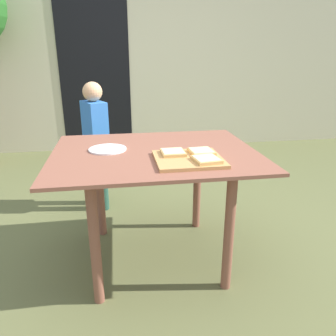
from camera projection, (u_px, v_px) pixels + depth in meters
name	position (u px, v px, depth m)	size (l,w,h in m)	color
ground_plane	(156.00, 256.00, 2.17)	(16.00, 16.00, 0.00)	#61653B
house_wall_back	(129.00, 57.00, 4.35)	(8.00, 0.20, 2.46)	beige
house_door	(95.00, 75.00, 4.26)	(0.90, 0.02, 2.00)	black
dining_table	(155.00, 169.00, 1.97)	(1.20, 0.95, 0.73)	brown
cutting_board	(189.00, 159.00, 1.76)	(0.36, 0.33, 0.02)	tan
pizza_slice_far_right	(201.00, 152.00, 1.83)	(0.14, 0.15, 0.02)	tan
pizza_slice_far_left	(173.00, 152.00, 1.81)	(0.13, 0.14, 0.02)	tan
pizza_slice_near_right	(206.00, 159.00, 1.69)	(0.15, 0.16, 0.02)	tan
plate_white_left	(108.00, 149.00, 1.95)	(0.22, 0.22, 0.01)	white
child_left	(96.00, 140.00, 2.69)	(0.23, 0.28, 1.07)	#274E3D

